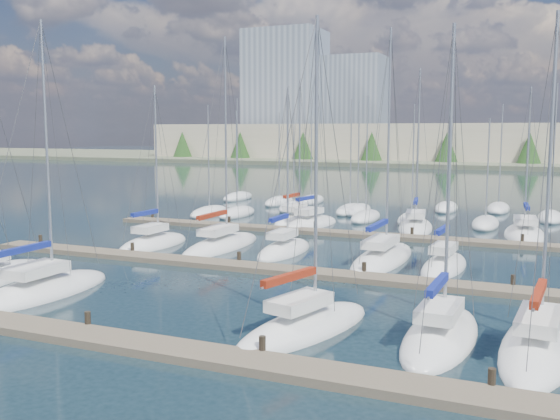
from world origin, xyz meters
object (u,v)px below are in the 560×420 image
at_px(sailboat_k, 382,258).
at_px(sailboat_q, 524,234).
at_px(sailboat_h, 153,244).
at_px(sailboat_n, 296,220).
at_px(sailboat_l, 444,266).
at_px(sailboat_j, 284,250).
at_px(sailboat_i, 221,245).
at_px(sailboat_f, 538,346).
at_px(sailboat_c, 43,290).
at_px(sailboat_p, 416,227).
at_px(sailboat_d, 305,327).
at_px(sailboat_e, 441,336).
at_px(sailboat_o, 311,224).

relative_size(sailboat_k, sailboat_q, 1.24).
xyz_separation_m(sailboat_h, sailboat_n, (5.17, 15.17, 0.02)).
bearing_deg(sailboat_l, sailboat_j, 179.39).
bearing_deg(sailboat_q, sailboat_i, -149.84).
bearing_deg(sailboat_f, sailboat_c, -173.47).
height_order(sailboat_f, sailboat_n, sailboat_n).
bearing_deg(sailboat_k, sailboat_q, 61.29).
relative_size(sailboat_q, sailboat_c, 0.86).
distance_m(sailboat_k, sailboat_f, 16.65).
bearing_deg(sailboat_c, sailboat_p, 66.00).
bearing_deg(sailboat_f, sailboat_n, 131.17).
xyz_separation_m(sailboat_d, sailboat_f, (8.97, 1.36, -0.01)).
distance_m(sailboat_h, sailboat_e, 25.73).
height_order(sailboat_e, sailboat_n, sailboat_n).
bearing_deg(sailboat_h, sailboat_i, 17.28).
relative_size(sailboat_o, sailboat_f, 1.06).
bearing_deg(sailboat_e, sailboat_o, 121.87).
bearing_deg(sailboat_h, sailboat_k, 6.81).
bearing_deg(sailboat_q, sailboat_f, -91.82).
distance_m(sailboat_q, sailboat_c, 36.06).
xyz_separation_m(sailboat_q, sailboat_p, (-8.63, 0.24, 0.02)).
xyz_separation_m(sailboat_c, sailboat_n, (2.75, 28.59, 0.02)).
distance_m(sailboat_d, sailboat_n, 31.32).
height_order(sailboat_p, sailboat_j, sailboat_p).
distance_m(sailboat_k, sailboat_q, 15.91).
distance_m(sailboat_l, sailboat_q, 15.08).
relative_size(sailboat_c, sailboat_n, 1.06).
bearing_deg(sailboat_k, sailboat_e, -65.77).
distance_m(sailboat_c, sailboat_p, 31.70).
height_order(sailboat_i, sailboat_j, sailboat_i).
bearing_deg(sailboat_k, sailboat_n, 131.22).
relative_size(sailboat_k, sailboat_p, 1.09).
bearing_deg(sailboat_d, sailboat_h, 157.28).
xyz_separation_m(sailboat_k, sailboat_e, (5.78, -14.03, -0.00)).
bearing_deg(sailboat_k, sailboat_d, -86.59).
height_order(sailboat_l, sailboat_o, sailboat_o).
height_order(sailboat_k, sailboat_o, sailboat_k).
distance_m(sailboat_e, sailboat_f, 3.61).
height_order(sailboat_q, sailboat_i, sailboat_i).
distance_m(sailboat_d, sailboat_p, 29.07).
distance_m(sailboat_o, sailboat_i, 12.45).
bearing_deg(sailboat_d, sailboat_e, 27.82).
xyz_separation_m(sailboat_e, sailboat_j, (-12.63, 14.11, 0.00)).
height_order(sailboat_o, sailboat_e, sailboat_o).
relative_size(sailboat_h, sailboat_o, 0.86).
xyz_separation_m(sailboat_f, sailboat_p, (-9.92, 27.70, 0.01)).
xyz_separation_m(sailboat_j, sailboat_n, (-4.54, 13.81, 0.01)).
xyz_separation_m(sailboat_k, sailboat_j, (-6.85, 0.08, 0.00)).
bearing_deg(sailboat_i, sailboat_e, -37.44).
height_order(sailboat_i, sailboat_n, sailboat_i).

